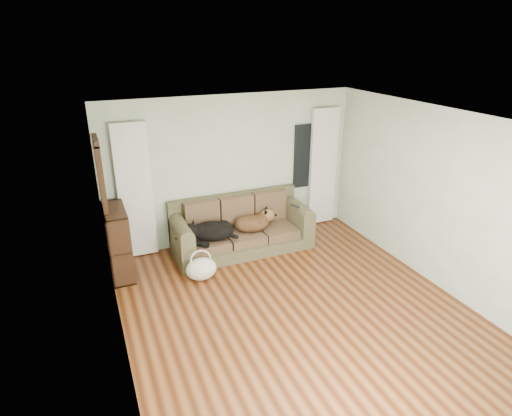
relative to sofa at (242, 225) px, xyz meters
name	(u,v)px	position (x,y,z in m)	size (l,w,h in m)	color
floor	(296,310)	(0.03, -1.97, -0.45)	(5.00, 5.00, 0.00)	#411C0B
ceiling	(304,121)	(0.03, -1.97, 2.15)	(5.00, 5.00, 0.00)	white
wall_back	(232,170)	(0.03, 0.53, 0.85)	(4.50, 0.04, 2.60)	silver
wall_left	(114,258)	(-2.22, -1.97, 0.85)	(0.04, 5.00, 2.60)	silver
wall_right	(437,199)	(2.28, -1.97, 0.85)	(0.04, 5.00, 2.60)	silver
curtain_left	(135,192)	(-1.67, 0.45, 0.70)	(0.55, 0.08, 2.25)	silver
curtain_right	(323,167)	(1.83, 0.45, 0.70)	(0.55, 0.08, 2.25)	silver
window_pane	(306,156)	(1.48, 0.50, 0.95)	(0.50, 0.03, 1.20)	black
door_casing	(105,211)	(-2.17, 0.08, 0.60)	(0.07, 0.60, 2.10)	black
sofa	(242,225)	(0.00, 0.00, 0.00)	(2.37, 1.02, 0.97)	#363523
dog_black_lab	(210,232)	(-0.61, -0.11, 0.03)	(0.71, 0.50, 0.30)	black
dog_shepherd	(253,222)	(0.20, -0.03, 0.04)	(0.64, 0.45, 0.28)	black
tv_remote	(295,206)	(0.92, -0.17, 0.28)	(0.05, 0.19, 0.02)	black
tote_bag	(201,270)	(-0.94, -0.69, -0.29)	(0.48, 0.37, 0.35)	beige
bookshelf	(118,245)	(-2.06, -0.03, 0.05)	(0.33, 0.87, 1.09)	black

